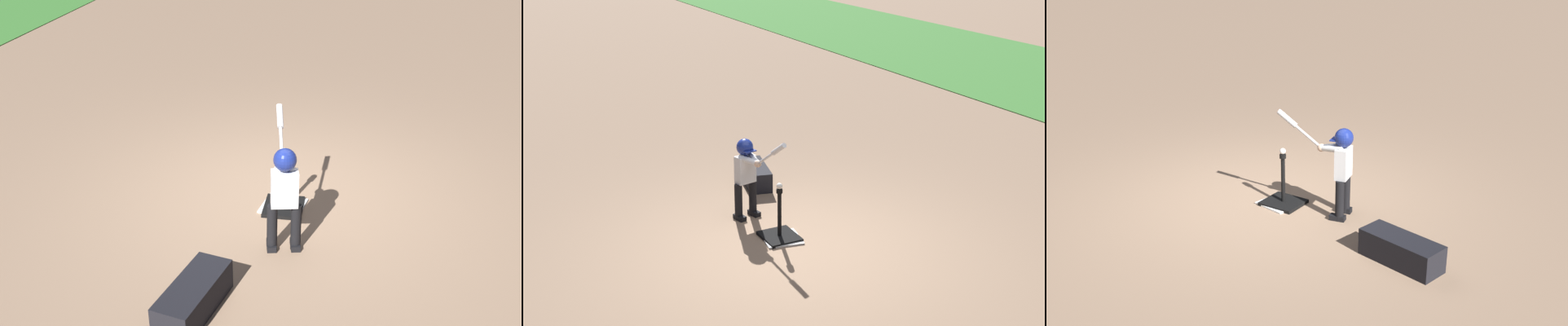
{
  "view_description": "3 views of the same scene",
  "coord_description": "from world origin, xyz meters",
  "views": [
    {
      "loc": [
        -5.92,
        -0.7,
        3.31
      ],
      "look_at": [
        -0.47,
        0.21,
        0.61
      ],
      "focal_mm": 42.0,
      "sensor_mm": 36.0,
      "label": 1
    },
    {
      "loc": [
        6.81,
        -3.57,
        3.79
      ],
      "look_at": [
        -0.56,
        0.19,
        0.85
      ],
      "focal_mm": 50.0,
      "sensor_mm": 36.0,
      "label": 2
    },
    {
      "loc": [
        -4.23,
        5.42,
        3.03
      ],
      "look_at": [
        -0.58,
        -0.09,
        0.56
      ],
      "focal_mm": 42.0,
      "sensor_mm": 36.0,
      "label": 3
    }
  ],
  "objects": [
    {
      "name": "ground_plane",
      "position": [
        0.0,
        0.0,
        0.0
      ],
      "size": [
        90.0,
        90.0,
        0.0
      ],
      "primitive_type": "plane",
      "color": "#93755B"
    },
    {
      "name": "home_plate",
      "position": [
        -0.26,
        0.0,
        0.01
      ],
      "size": [
        0.51,
        0.51,
        0.02
      ],
      "primitive_type": "cube",
      "rotation": [
        0.0,
        0.0,
        -0.17
      ],
      "color": "white",
      "rests_on": "ground_plane"
    },
    {
      "name": "batting_tee",
      "position": [
        -0.29,
        -0.01,
        0.08
      ],
      "size": [
        0.46,
        0.41,
        0.64
      ],
      "color": "black",
      "rests_on": "ground_plane"
    },
    {
      "name": "batter_child",
      "position": [
        -1.02,
        -0.1,
        0.67
      ],
      "size": [
        0.9,
        0.37,
        1.2
      ],
      "color": "black",
      "rests_on": "ground_plane"
    },
    {
      "name": "baseball",
      "position": [
        -0.29,
        -0.01,
        0.67
      ],
      "size": [
        0.07,
        0.07,
        0.07
      ],
      "primitive_type": "sphere",
      "color": "white",
      "rests_on": "batting_tee"
    },
    {
      "name": "equipment_bag",
      "position": [
        -2.08,
        0.5,
        0.14
      ],
      "size": [
        0.89,
        0.5,
        0.28
      ],
      "primitive_type": "cube",
      "rotation": [
        0.0,
        0.0,
        -0.22
      ],
      "color": "black",
      "rests_on": "ground_plane"
    }
  ]
}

